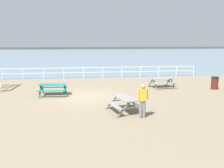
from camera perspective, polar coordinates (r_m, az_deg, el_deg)
ground_plane at (r=15.58m, az=-6.66°, el=-3.40°), size 30.00×24.00×0.20m
sea_band at (r=67.97m, az=-7.36°, el=7.35°), size 142.00×90.00×0.01m
distant_shoreline at (r=110.93m, az=-7.44°, el=8.53°), size 142.00×6.00×1.80m
seaward_railing at (r=23.05m, az=-7.01°, el=3.26°), size 23.07×0.07×1.08m
picnic_table_near_right at (r=12.05m, az=3.06°, el=-4.12°), size 1.88×2.10×0.80m
picnic_table_mid_centre at (r=16.11m, az=-14.29°, el=-0.70°), size 1.85×1.59×0.80m
picnic_table_far_left at (r=18.62m, az=12.15°, el=0.87°), size 2.02×1.78×0.80m
visitor at (r=11.06m, az=7.52°, el=-3.58°), size 0.53×0.25×1.66m
litter_bin at (r=19.35m, az=23.90°, el=0.24°), size 0.55×0.55×0.95m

